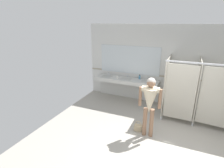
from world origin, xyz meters
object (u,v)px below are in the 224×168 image
Objects in this scene: person_standing at (150,100)px; soap_dispenser at (140,77)px; handbag at (138,128)px; paper_cup at (117,77)px.

person_standing is 2.41m from soap_dispenser.
paper_cup is at bearing 126.98° from handbag.
paper_cup is (-1.39, 1.85, 0.82)m from handbag.
handbag is at bearing -74.98° from soap_dispenser.
handbag is (-0.29, 0.12, -0.96)m from person_standing.
soap_dispenser is at bearing 105.02° from handbag.
person_standing is 17.11× the size of paper_cup.
soap_dispenser is at bearing 18.50° from paper_cup.
soap_dispenser is at bearing 111.00° from person_standing.
person_standing is at bearing -22.08° from handbag.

